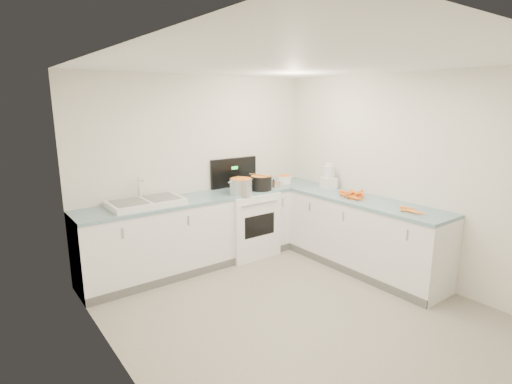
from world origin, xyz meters
TOP-DOWN VIEW (x-y plane):
  - floor at (0.00, 0.00)m, footprint 3.50×4.00m
  - ceiling at (0.00, 0.00)m, footprint 3.50×4.00m
  - wall_back at (0.00, 2.00)m, footprint 3.50×0.00m
  - wall_left at (-1.75, 0.00)m, footprint 0.00×4.00m
  - wall_right at (1.75, 0.00)m, footprint 0.00×4.00m
  - counter_back at (0.00, 1.70)m, footprint 3.50×0.62m
  - counter_right at (1.45, 0.30)m, footprint 0.62×2.20m
  - stove at (0.55, 1.69)m, footprint 0.76×0.65m
  - sink at (-0.90, 1.70)m, footprint 0.86×0.52m
  - steel_pot at (0.36, 1.52)m, footprint 0.32×0.32m
  - black_pot at (0.72, 1.55)m, footprint 0.33×0.33m
  - wooden_spoon at (0.72, 1.55)m, footprint 0.11×0.41m
  - mixing_bowl at (1.30, 1.73)m, footprint 0.26×0.26m
  - extract_bottle at (0.97, 1.58)m, footprint 0.04×0.04m
  - spice_jar at (1.07, 1.54)m, footprint 0.05×0.05m
  - food_processor at (1.57, 1.06)m, footprint 0.24×0.26m
  - carrot_pile at (1.40, 0.46)m, footprint 0.40×0.45m
  - peeled_carrots at (1.38, -0.40)m, footprint 0.21×0.37m
  - peelings at (-1.14, 1.70)m, footprint 0.24×0.26m

SIDE VIEW (x-z plane):
  - floor at x=0.00m, z-range 0.00..0.00m
  - counter_back at x=0.00m, z-range 0.00..0.94m
  - counter_right at x=1.45m, z-range 0.00..0.94m
  - stove at x=0.55m, z-range -0.21..1.15m
  - peeled_carrots at x=1.38m, z-range 0.94..0.98m
  - carrot_pile at x=1.40m, z-range 0.93..1.02m
  - sink at x=-0.90m, z-range 0.82..1.13m
  - spice_jar at x=1.07m, z-range 0.94..1.03m
  - extract_bottle at x=0.97m, z-range 0.94..1.04m
  - mixing_bowl at x=1.30m, z-range 0.94..1.05m
  - peelings at x=-1.14m, z-range 1.01..1.02m
  - black_pot at x=0.72m, z-range 0.92..1.14m
  - steel_pot at x=0.36m, z-range 0.92..1.15m
  - food_processor at x=1.57m, z-range 0.91..1.28m
  - wooden_spoon at x=0.72m, z-range 1.14..1.16m
  - wall_back at x=0.00m, z-range 0.00..2.50m
  - wall_left at x=-1.75m, z-range 0.00..2.50m
  - wall_right at x=1.75m, z-range 0.00..2.50m
  - ceiling at x=0.00m, z-range 2.50..2.50m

